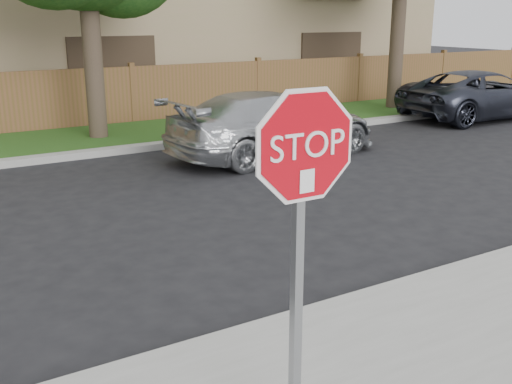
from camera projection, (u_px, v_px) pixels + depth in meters
ground at (144, 363)px, 5.25m from camera, size 90.00×90.00×0.00m
stop_sign at (303, 195)px, 3.80m from camera, size 1.01×0.13×2.55m
sedan_right at (274, 124)px, 12.75m from camera, size 4.97×2.40×1.40m
sedan_far_right at (482, 95)px, 17.47m from camera, size 5.12×2.54×1.40m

